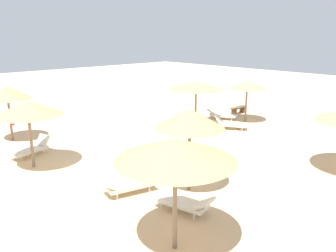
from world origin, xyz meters
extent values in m
plane|color=#DBBA8C|center=(0.00, 0.00, 0.00)|extent=(80.00, 80.00, 0.00)
cylinder|color=#75604C|center=(-0.79, 10.42, 1.09)|extent=(0.12, 0.12, 2.17)
cone|color=tan|center=(-0.79, 10.42, 2.32)|extent=(2.35, 2.35, 0.49)
cylinder|color=#75604C|center=(-2.12, 7.22, 1.17)|extent=(0.12, 0.12, 2.33)
cone|color=tan|center=(-2.12, 7.22, 2.46)|extent=(3.18, 3.18, 0.46)
cylinder|color=#75604C|center=(-6.74, -1.75, 1.14)|extent=(0.12, 0.12, 2.27)
cone|color=tan|center=(-6.74, -1.75, 2.50)|extent=(2.29, 2.29, 0.66)
torus|color=red|center=(-6.52, -1.75, 1.18)|extent=(0.70, 0.15, 0.70)
cylinder|color=#75604C|center=(-2.28, -2.51, 1.16)|extent=(0.12, 0.12, 2.32)
cone|color=tan|center=(-2.28, -2.51, 2.49)|extent=(2.75, 2.75, 0.55)
cylinder|color=#75604C|center=(5.79, -2.20, 1.25)|extent=(0.12, 0.12, 2.50)
cone|color=tan|center=(5.79, -2.20, 2.68)|extent=(3.00, 3.00, 0.56)
cylinder|color=#75604C|center=(3.60, 0.63, 1.18)|extent=(0.12, 0.12, 2.35)
cone|color=tan|center=(3.60, 0.63, 2.59)|extent=(2.40, 2.40, 0.67)
cube|color=silver|center=(-2.10, 9.89, 0.28)|extent=(1.82, 1.20, 0.12)
cube|color=silver|center=(-2.84, 9.61, 0.48)|extent=(0.71, 0.78, 0.35)
cylinder|color=silver|center=(-2.58, 9.48, 0.11)|extent=(0.06, 0.06, 0.22)
cylinder|color=silver|center=(-2.73, 9.89, 0.11)|extent=(0.06, 0.06, 0.22)
cylinder|color=silver|center=(-1.46, 9.90, 0.11)|extent=(0.06, 0.06, 0.22)
cylinder|color=silver|center=(-1.61, 10.31, 0.11)|extent=(0.06, 0.06, 0.22)
cube|color=silver|center=(-0.24, 8.30, 0.28)|extent=(1.79, 1.43, 0.12)
cube|color=silver|center=(-0.93, 7.88, 0.56)|extent=(0.66, 0.75, 0.49)
cylinder|color=silver|center=(-0.65, 7.80, 0.11)|extent=(0.06, 0.06, 0.22)
cylinder|color=silver|center=(-0.87, 8.18, 0.11)|extent=(0.06, 0.06, 0.22)
cylinder|color=silver|center=(0.38, 8.42, 0.11)|extent=(0.06, 0.06, 0.22)
cylinder|color=silver|center=(0.16, 8.79, 0.11)|extent=(0.06, 0.06, 0.22)
cube|color=silver|center=(-3.68, -2.13, 0.28)|extent=(1.06, 1.81, 0.12)
cube|color=silver|center=(-3.89, -1.36, 0.56)|extent=(0.72, 0.54, 0.49)
cylinder|color=silver|center=(-4.05, -1.61, 0.11)|extent=(0.06, 0.06, 0.22)
cylinder|color=silver|center=(-3.62, -1.49, 0.11)|extent=(0.06, 0.06, 0.22)
cylinder|color=silver|center=(-3.73, -2.76, 0.11)|extent=(0.06, 0.06, 0.22)
cylinder|color=silver|center=(-3.31, -2.65, 0.11)|extent=(0.06, 0.06, 0.22)
cube|color=silver|center=(4.51, -0.69, 0.28)|extent=(1.80, 1.01, 0.12)
cube|color=silver|center=(5.29, -0.51, 0.48)|extent=(0.65, 0.74, 0.34)
cylinder|color=silver|center=(5.05, -0.34, 0.11)|extent=(0.06, 0.06, 0.22)
cylinder|color=silver|center=(5.15, -0.77, 0.11)|extent=(0.06, 0.06, 0.22)
cylinder|color=silver|center=(3.88, -0.61, 0.11)|extent=(0.06, 0.06, 0.22)
cylinder|color=silver|center=(3.98, -1.04, 0.11)|extent=(0.06, 0.06, 0.22)
cube|color=silver|center=(2.43, -1.05, 0.28)|extent=(1.03, 1.80, 0.12)
cube|color=silver|center=(2.24, -1.83, 0.48)|extent=(0.74, 0.66, 0.34)
cylinder|color=silver|center=(2.50, -1.68, 0.11)|extent=(0.06, 0.06, 0.22)
cylinder|color=silver|center=(2.07, -1.58, 0.11)|extent=(0.06, 0.06, 0.22)
cylinder|color=silver|center=(2.78, -0.52, 0.11)|extent=(0.06, 0.06, 0.22)
cylinder|color=silver|center=(2.36, -0.41, 0.11)|extent=(0.06, 0.06, 0.22)
cube|color=brown|center=(-2.38, 11.88, 0.45)|extent=(0.54, 1.53, 0.08)
cube|color=brown|center=(-2.33, 11.33, 0.21)|extent=(0.37, 0.15, 0.41)
cube|color=brown|center=(-2.43, 12.42, 0.21)|extent=(0.37, 0.15, 0.41)
camera|label=1|loc=(11.45, -7.76, 5.37)|focal=37.39mm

